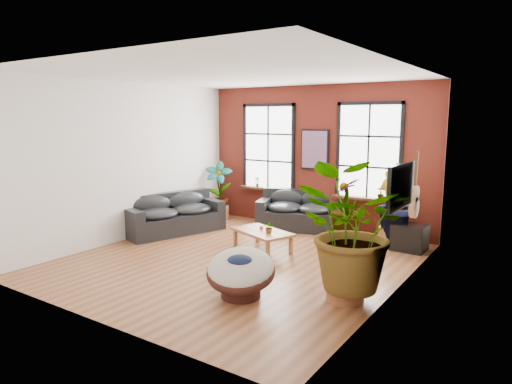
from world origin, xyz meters
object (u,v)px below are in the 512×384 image
(sofa_left, at_px, (173,215))
(coffee_table, at_px, (262,233))
(sofa_back, at_px, (301,211))
(papasan_chair, at_px, (241,271))

(sofa_left, bearing_deg, coffee_table, -73.60)
(sofa_back, relative_size, coffee_table, 1.56)
(coffee_table, relative_size, papasan_chair, 1.04)
(coffee_table, height_order, papasan_chair, papasan_chair)
(sofa_back, distance_m, coffee_table, 2.14)
(sofa_back, height_order, coffee_table, sofa_back)
(sofa_back, relative_size, sofa_left, 0.90)
(sofa_left, bearing_deg, sofa_back, -31.10)
(sofa_back, bearing_deg, coffee_table, -102.02)
(sofa_back, xyz_separation_m, papasan_chair, (1.33, -4.41, -0.02))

